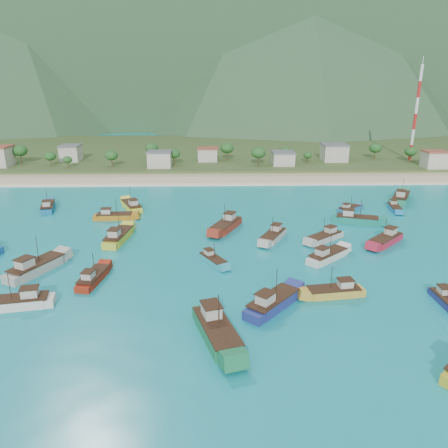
{
  "coord_description": "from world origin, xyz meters",
  "views": [
    {
      "loc": [
        -4.28,
        -79.75,
        36.03
      ],
      "look_at": [
        -2.04,
        18.0,
        3.0
      ],
      "focal_mm": 35.0,
      "sensor_mm": 36.0,
      "label": 1
    }
  ],
  "objects_px": {
    "boat_16": "(327,256)",
    "boat_31": "(48,207)",
    "boat_3": "(386,240)",
    "boat_14": "(114,217)",
    "boat_15": "(356,220)",
    "boat_0": "(93,278)",
    "boat_11": "(213,260)",
    "boat_17": "(132,206)",
    "boat_23": "(36,268)",
    "boat_30": "(325,237)",
    "boat_21": "(349,209)",
    "boat_1": "(394,208)",
    "boat_7": "(226,226)",
    "boat_20": "(273,303)",
    "boat_5": "(334,292)",
    "boat_10": "(448,302)",
    "radio_tower": "(416,114)",
    "boat_19": "(118,237)",
    "boat_24": "(401,198)",
    "boat_13": "(216,331)",
    "boat_18": "(273,236)",
    "boat_2": "(18,303)"
  },
  "relations": [
    {
      "from": "boat_1",
      "to": "boat_5",
      "type": "bearing_deg",
      "value": 67.65
    },
    {
      "from": "boat_16",
      "to": "boat_31",
      "type": "relative_size",
      "value": 0.91
    },
    {
      "from": "boat_5",
      "to": "boat_11",
      "type": "distance_m",
      "value": 25.81
    },
    {
      "from": "radio_tower",
      "to": "boat_13",
      "type": "relative_size",
      "value": 2.81
    },
    {
      "from": "boat_3",
      "to": "boat_30",
      "type": "height_order",
      "value": "boat_3"
    },
    {
      "from": "boat_13",
      "to": "boat_15",
      "type": "bearing_deg",
      "value": -142.3
    },
    {
      "from": "boat_20",
      "to": "boat_16",
      "type": "bearing_deg",
      "value": 95.75
    },
    {
      "from": "boat_3",
      "to": "boat_7",
      "type": "distance_m",
      "value": 37.6
    },
    {
      "from": "boat_18",
      "to": "boat_19",
      "type": "height_order",
      "value": "boat_19"
    },
    {
      "from": "boat_18",
      "to": "boat_16",
      "type": "bearing_deg",
      "value": 155.66
    },
    {
      "from": "boat_14",
      "to": "boat_1",
      "type": "bearing_deg",
      "value": 92.03
    },
    {
      "from": "boat_14",
      "to": "boat_15",
      "type": "height_order",
      "value": "boat_15"
    },
    {
      "from": "boat_21",
      "to": "radio_tower",
      "type": "bearing_deg",
      "value": 110.95
    },
    {
      "from": "boat_30",
      "to": "boat_31",
      "type": "relative_size",
      "value": 0.88
    },
    {
      "from": "boat_2",
      "to": "boat_15",
      "type": "bearing_deg",
      "value": -69.11
    },
    {
      "from": "boat_0",
      "to": "boat_18",
      "type": "relative_size",
      "value": 0.94
    },
    {
      "from": "boat_18",
      "to": "boat_24",
      "type": "height_order",
      "value": "boat_24"
    },
    {
      "from": "boat_17",
      "to": "boat_23",
      "type": "height_order",
      "value": "boat_23"
    },
    {
      "from": "boat_2",
      "to": "boat_24",
      "type": "relative_size",
      "value": 0.87
    },
    {
      "from": "boat_7",
      "to": "boat_21",
      "type": "distance_m",
      "value": 38.49
    },
    {
      "from": "boat_14",
      "to": "boat_3",
      "type": "bearing_deg",
      "value": 70.54
    },
    {
      "from": "boat_11",
      "to": "boat_13",
      "type": "xyz_separation_m",
      "value": [
        0.59,
        -27.13,
        0.57
      ]
    },
    {
      "from": "boat_3",
      "to": "boat_10",
      "type": "xyz_separation_m",
      "value": [
        -0.3,
        -28.35,
        -0.25
      ]
    },
    {
      "from": "boat_0",
      "to": "boat_11",
      "type": "relative_size",
      "value": 1.22
    },
    {
      "from": "boat_10",
      "to": "boat_24",
      "type": "xyz_separation_m",
      "value": [
        18.27,
        63.67,
        0.44
      ]
    },
    {
      "from": "boat_31",
      "to": "boat_19",
      "type": "bearing_deg",
      "value": -59.77
    },
    {
      "from": "boat_14",
      "to": "boat_17",
      "type": "height_order",
      "value": "boat_17"
    },
    {
      "from": "boat_24",
      "to": "boat_3",
      "type": "bearing_deg",
      "value": -88.48
    },
    {
      "from": "boat_3",
      "to": "boat_24",
      "type": "distance_m",
      "value": 39.63
    },
    {
      "from": "boat_3",
      "to": "boat_16",
      "type": "relative_size",
      "value": 1.02
    },
    {
      "from": "boat_24",
      "to": "boat_5",
      "type": "bearing_deg",
      "value": -92.65
    },
    {
      "from": "boat_17",
      "to": "boat_19",
      "type": "xyz_separation_m",
      "value": [
        1.48,
        -25.52,
        0.07
      ]
    },
    {
      "from": "boat_11",
      "to": "boat_31",
      "type": "relative_size",
      "value": 0.74
    },
    {
      "from": "boat_7",
      "to": "boat_23",
      "type": "height_order",
      "value": "boat_23"
    },
    {
      "from": "boat_10",
      "to": "boat_11",
      "type": "distance_m",
      "value": 43.27
    },
    {
      "from": "boat_21",
      "to": "boat_23",
      "type": "height_order",
      "value": "boat_23"
    },
    {
      "from": "radio_tower",
      "to": "boat_7",
      "type": "relative_size",
      "value": 3.12
    },
    {
      "from": "boat_0",
      "to": "boat_17",
      "type": "xyz_separation_m",
      "value": [
        -1.18,
        46.78,
        0.17
      ]
    },
    {
      "from": "boat_3",
      "to": "boat_7",
      "type": "relative_size",
      "value": 0.81
    },
    {
      "from": "boat_30",
      "to": "boat_24",
      "type": "bearing_deg",
      "value": -82.73
    },
    {
      "from": "boat_1",
      "to": "boat_23",
      "type": "distance_m",
      "value": 95.0
    },
    {
      "from": "boat_16",
      "to": "boat_19",
      "type": "height_order",
      "value": "boat_19"
    },
    {
      "from": "boat_20",
      "to": "boat_21",
      "type": "bearing_deg",
      "value": 103.03
    },
    {
      "from": "boat_3",
      "to": "boat_31",
      "type": "height_order",
      "value": "boat_3"
    },
    {
      "from": "boat_20",
      "to": "boat_3",
      "type": "bearing_deg",
      "value": 85.09
    },
    {
      "from": "boat_7",
      "to": "boat_21",
      "type": "xyz_separation_m",
      "value": [
        35.38,
        15.15,
        -0.46
      ]
    },
    {
      "from": "boat_1",
      "to": "boat_17",
      "type": "distance_m",
      "value": 75.18
    },
    {
      "from": "boat_0",
      "to": "boat_2",
      "type": "height_order",
      "value": "boat_2"
    },
    {
      "from": "radio_tower",
      "to": "boat_14",
      "type": "xyz_separation_m",
      "value": [
        -112.32,
        -76.5,
        -20.58
      ]
    },
    {
      "from": "boat_5",
      "to": "boat_10",
      "type": "relative_size",
      "value": 1.17
    }
  ]
}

